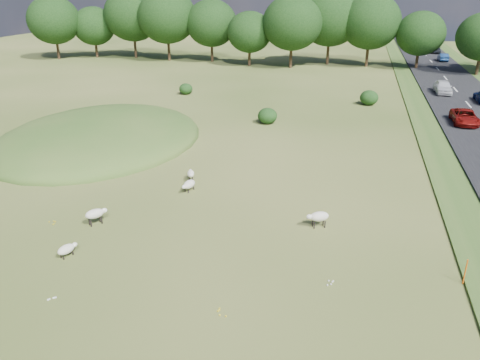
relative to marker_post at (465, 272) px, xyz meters
The scene contains 16 objects.
ground 26.38m from the marker_post, 120.88° to the left, with size 160.00×160.00×0.00m, color #314D18.
mound 29.44m from the marker_post, 150.18° to the left, with size 16.00×20.00×4.00m, color #33561E.
road 33.27m from the marker_post, 78.80° to the left, with size 8.00×150.00×0.25m, color black.
treeline 60.17m from the marker_post, 104.11° to the left, with size 96.28×14.66×11.70m.
shrubs 31.81m from the marker_post, 111.65° to the left, with size 22.71×11.91×1.59m.
marker_post is the anchor object (origin of this frame).
sheep_0 16.11m from the marker_post, 156.41° to the left, with size 0.78×1.28×0.71m.
sheep_1 18.14m from the marker_post, behind, with size 1.06×1.19×0.88m.
sheep_2 7.47m from the marker_post, 150.82° to the left, with size 1.28×0.93×0.89m.
sheep_3 17.88m from the marker_post, behind, with size 0.75×1.10×0.61m.
sheep_4 17.22m from the marker_post, 152.09° to the left, with size 0.71×1.05×0.73m.
car_2 78.56m from the marker_post, 83.89° to the left, with size 1.83×4.50×1.31m, color black.
car_3 80.67m from the marker_post, 86.76° to the left, with size 2.25×4.87×1.35m, color navy.
car_4 40.21m from the marker_post, 83.48° to the left, with size 1.76×4.38×1.49m, color silver.
car_5 26.82m from the marker_post, 80.20° to the left, with size 2.07×4.50×1.25m, color maroon.
car_6 67.77m from the marker_post, 82.91° to the left, with size 1.34×3.84×1.27m, color navy.
Camera 1 is at (8.33, -21.30, 11.81)m, focal length 35.00 mm.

